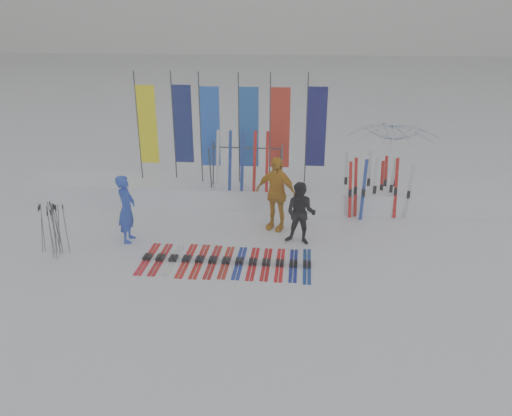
# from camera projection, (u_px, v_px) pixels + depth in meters

# --- Properties ---
(ground) EXTENTS (120.00, 120.00, 0.00)m
(ground) POSITION_uv_depth(u_px,v_px,m) (240.00, 278.00, 10.75)
(ground) COLOR white
(ground) RESTS_ON ground
(snow_bank) EXTENTS (14.00, 1.60, 0.60)m
(snow_bank) POSITION_uv_depth(u_px,v_px,m) (259.00, 193.00, 14.90)
(snow_bank) COLOR white
(snow_bank) RESTS_ON ground
(person_blue) EXTENTS (0.44, 0.64, 1.71)m
(person_blue) POSITION_uv_depth(u_px,v_px,m) (127.00, 209.00, 12.19)
(person_blue) COLOR #203FBA
(person_blue) RESTS_ON ground
(person_black) EXTENTS (0.87, 0.75, 1.57)m
(person_black) POSITION_uv_depth(u_px,v_px,m) (301.00, 214.00, 12.09)
(person_black) COLOR black
(person_black) RESTS_ON ground
(person_yellow) EXTENTS (1.24, 0.89, 1.96)m
(person_yellow) POSITION_uv_depth(u_px,v_px,m) (276.00, 193.00, 12.86)
(person_yellow) COLOR orange
(person_yellow) RESTS_ON ground
(tent_canopy) EXTENTS (3.36, 3.39, 2.40)m
(tent_canopy) POSITION_uv_depth(u_px,v_px,m) (391.00, 162.00, 14.80)
(tent_canopy) COLOR white
(tent_canopy) RESTS_ON ground
(ski_row) EXTENTS (3.85, 1.69, 0.07)m
(ski_row) POSITION_uv_depth(u_px,v_px,m) (226.00, 261.00, 11.40)
(ski_row) COLOR red
(ski_row) RESTS_ON ground
(pole_cluster) EXTENTS (0.66, 0.64, 1.26)m
(pole_cluster) POSITION_uv_depth(u_px,v_px,m) (54.00, 229.00, 11.63)
(pole_cluster) COLOR #595B60
(pole_cluster) RESTS_ON ground
(feather_flags) EXTENTS (5.52, 0.31, 3.20)m
(feather_flags) POSITION_uv_depth(u_px,v_px,m) (229.00, 127.00, 14.43)
(feather_flags) COLOR #383A3F
(feather_flags) RESTS_ON ground
(ski_rack) EXTENTS (2.04, 0.80, 1.23)m
(ski_rack) POSITION_uv_depth(u_px,v_px,m) (246.00, 161.00, 14.16)
(ski_rack) COLOR #383A3F
(ski_rack) RESTS_ON ground
(upright_skis) EXTENTS (1.72, 1.22, 1.69)m
(upright_skis) POSITION_uv_depth(u_px,v_px,m) (376.00, 185.00, 14.00)
(upright_skis) COLOR silver
(upright_skis) RESTS_ON ground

